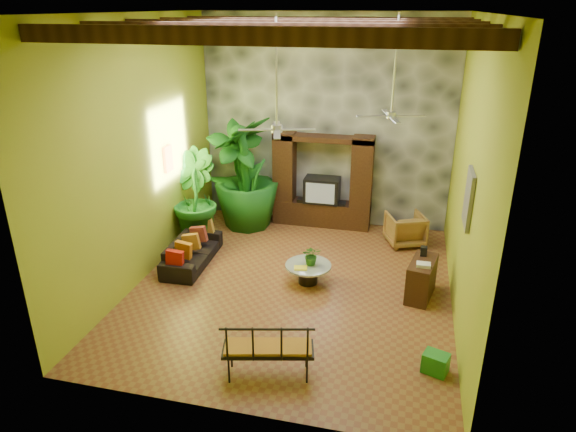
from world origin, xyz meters
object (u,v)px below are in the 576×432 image
(entertainment_center, at_px, (322,188))
(iron_bench, at_px, (267,347))
(tall_plant_c, at_px, (246,173))
(coffee_table, at_px, (308,271))
(green_bin, at_px, (435,363))
(tall_plant_a, at_px, (237,175))
(tall_plant_b, at_px, (193,198))
(ceiling_fan_front, at_px, (277,117))
(sofa, at_px, (192,251))
(side_console, at_px, (421,279))
(wicker_armchair, at_px, (405,229))
(ceiling_fan_back, at_px, (392,104))

(entertainment_center, xyz_separation_m, iron_bench, (0.24, -5.87, -0.42))
(tall_plant_c, height_order, coffee_table, tall_plant_c)
(iron_bench, height_order, green_bin, iron_bench)
(tall_plant_a, xyz_separation_m, green_bin, (4.66, -4.67, -1.14))
(entertainment_center, relative_size, tall_plant_b, 1.10)
(ceiling_fan_front, xyz_separation_m, sofa, (-2.10, 0.82, -3.13))
(ceiling_fan_front, relative_size, side_console, 2.02)
(entertainment_center, bearing_deg, green_bin, -62.75)
(iron_bench, bearing_deg, green_bin, 3.29)
(entertainment_center, distance_m, ceiling_fan_front, 4.30)
(entertainment_center, distance_m, tall_plant_c, 1.89)
(sofa, relative_size, wicker_armchair, 2.33)
(side_console, distance_m, green_bin, 2.20)
(entertainment_center, xyz_separation_m, tall_plant_a, (-2.01, -0.48, 0.33))
(tall_plant_b, distance_m, coffee_table, 3.28)
(coffee_table, relative_size, side_console, 0.98)
(tall_plant_b, height_order, side_console, tall_plant_b)
(tall_plant_c, bearing_deg, ceiling_fan_back, -23.12)
(ceiling_fan_back, xyz_separation_m, coffee_table, (-1.34, -1.02, -3.15))
(ceiling_fan_back, height_order, tall_plant_a, ceiling_fan_back)
(coffee_table, bearing_deg, sofa, 174.67)
(ceiling_fan_front, bearing_deg, ceiling_fan_back, 41.63)
(ceiling_fan_back, bearing_deg, wicker_armchair, 69.88)
(ceiling_fan_front, xyz_separation_m, tall_plant_c, (-1.58, 3.04, -2.03))
(ceiling_fan_back, distance_m, sofa, 5.06)
(tall_plant_a, distance_m, side_console, 5.17)
(tall_plant_c, xyz_separation_m, coffee_table, (2.04, -2.46, -1.11))
(tall_plant_a, distance_m, tall_plant_c, 0.24)
(entertainment_center, height_order, tall_plant_b, entertainment_center)
(entertainment_center, relative_size, tall_plant_c, 0.88)
(sofa, height_order, tall_plant_b, tall_plant_b)
(sofa, bearing_deg, green_bin, -118.01)
(ceiling_fan_back, distance_m, tall_plant_b, 4.84)
(tall_plant_a, distance_m, coffee_table, 3.52)
(tall_plant_c, relative_size, green_bin, 7.51)
(sofa, bearing_deg, side_console, -94.86)
(wicker_armchair, bearing_deg, tall_plant_b, -9.60)
(entertainment_center, xyz_separation_m, tall_plant_c, (-1.78, -0.49, 0.40))
(sofa, relative_size, tall_plant_b, 0.86)
(entertainment_center, distance_m, wicker_armchair, 2.25)
(tall_plant_c, bearing_deg, tall_plant_b, -125.83)
(entertainment_center, xyz_separation_m, wicker_armchair, (2.06, -0.68, -0.60))
(tall_plant_c, xyz_separation_m, green_bin, (4.43, -4.65, -1.21))
(entertainment_center, height_order, ceiling_fan_back, ceiling_fan_back)
(tall_plant_a, distance_m, iron_bench, 5.89)
(wicker_armchair, xyz_separation_m, coffee_table, (-1.80, -2.28, -0.11))
(ceiling_fan_front, xyz_separation_m, wicker_armchair, (2.26, 2.86, -3.03))
(tall_plant_a, height_order, side_console, tall_plant_a)
(tall_plant_c, distance_m, side_console, 4.97)
(iron_bench, relative_size, green_bin, 3.84)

